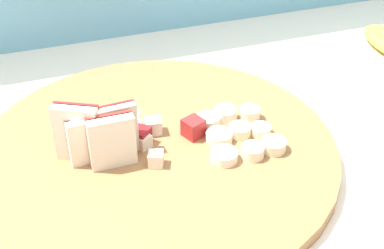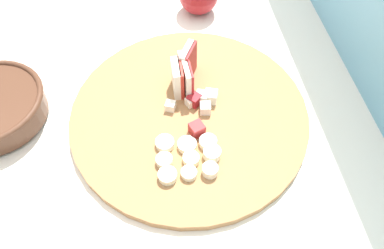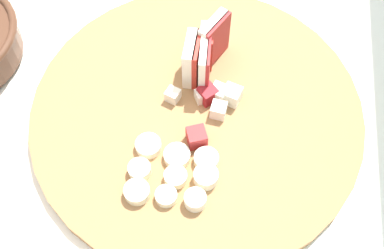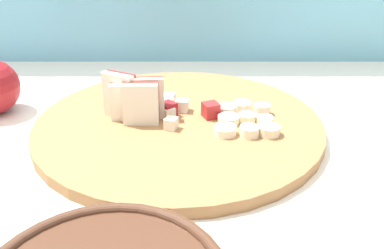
{
  "view_description": "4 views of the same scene",
  "coord_description": "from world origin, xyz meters",
  "px_view_note": "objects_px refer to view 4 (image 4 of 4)",
  "views": [
    {
      "loc": [
        -0.14,
        -0.37,
        1.24
      ],
      "look_at": [
        0.01,
        0.07,
        0.92
      ],
      "focal_mm": 51.78,
      "sensor_mm": 36.0,
      "label": 1
    },
    {
      "loc": [
        0.34,
        0.06,
        1.35
      ],
      "look_at": [
        0.03,
        0.1,
        0.9
      ],
      "focal_mm": 33.35,
      "sensor_mm": 36.0,
      "label": 2
    },
    {
      "loc": [
        0.28,
        0.14,
        1.35
      ],
      "look_at": [
        0.02,
        0.1,
        0.9
      ],
      "focal_mm": 44.02,
      "sensor_mm": 36.0,
      "label": 3
    },
    {
      "loc": [
        -0.0,
        -0.41,
        1.12
      ],
      "look_at": [
        -0.01,
        0.07,
        0.88
      ],
      "focal_mm": 37.96,
      "sensor_mm": 36.0,
      "label": 4
    }
  ],
  "objects_px": {
    "apple_wedge_fan": "(137,99)",
    "apple_dice_pile": "(182,108)",
    "banana_slice_rows": "(249,119)",
    "cutting_board": "(183,124)"
  },
  "relations": [
    {
      "from": "cutting_board",
      "to": "banana_slice_rows",
      "type": "xyz_separation_m",
      "value": [
        0.09,
        -0.01,
        0.01
      ]
    },
    {
      "from": "apple_wedge_fan",
      "to": "apple_dice_pile",
      "type": "bearing_deg",
      "value": 14.16
    },
    {
      "from": "apple_dice_pile",
      "to": "apple_wedge_fan",
      "type": "bearing_deg",
      "value": -165.84
    },
    {
      "from": "apple_wedge_fan",
      "to": "apple_dice_pile",
      "type": "xyz_separation_m",
      "value": [
        0.06,
        0.02,
        -0.02
      ]
    },
    {
      "from": "apple_wedge_fan",
      "to": "banana_slice_rows",
      "type": "height_order",
      "value": "apple_wedge_fan"
    },
    {
      "from": "apple_dice_pile",
      "to": "banana_slice_rows",
      "type": "relative_size",
      "value": 0.93
    },
    {
      "from": "cutting_board",
      "to": "apple_wedge_fan",
      "type": "height_order",
      "value": "apple_wedge_fan"
    },
    {
      "from": "apple_dice_pile",
      "to": "banana_slice_rows",
      "type": "xyz_separation_m",
      "value": [
        0.09,
        -0.03,
        -0.0
      ]
    },
    {
      "from": "apple_wedge_fan",
      "to": "apple_dice_pile",
      "type": "distance_m",
      "value": 0.07
    },
    {
      "from": "apple_wedge_fan",
      "to": "apple_dice_pile",
      "type": "relative_size",
      "value": 0.94
    }
  ]
}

